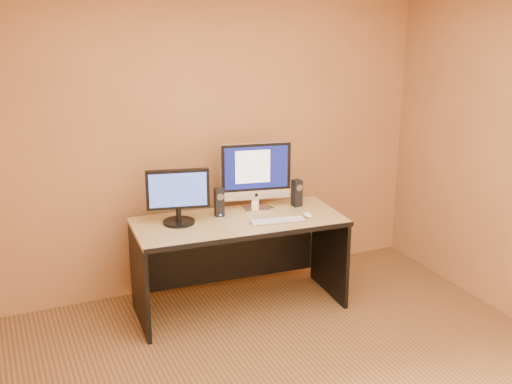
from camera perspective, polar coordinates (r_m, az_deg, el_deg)
walls at (r=3.62m, az=5.54°, el=-1.56°), size 4.00×4.00×2.60m
desk at (r=5.18m, az=-1.49°, el=-6.46°), size 1.68×0.81×0.76m
imac at (r=5.21m, az=0.05°, el=1.45°), size 0.61×0.32×0.56m
second_monitor at (r=4.93m, az=-6.95°, el=-0.42°), size 0.53×0.35×0.43m
speaker_left at (r=5.10m, az=-3.29°, el=-0.92°), size 0.08×0.08×0.23m
speaker_right at (r=5.34m, az=3.65°, el=-0.10°), size 0.08×0.08×0.23m
keyboard at (r=4.99m, az=1.98°, el=-2.57°), size 0.45×0.19×0.02m
mouse at (r=5.11m, az=4.60°, el=-2.04°), size 0.06×0.11×0.04m
cable_a at (r=5.38m, az=0.78°, el=-1.15°), size 0.08×0.22×0.01m
cable_b at (r=5.36m, az=0.05°, el=-1.21°), size 0.09×0.17×0.01m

